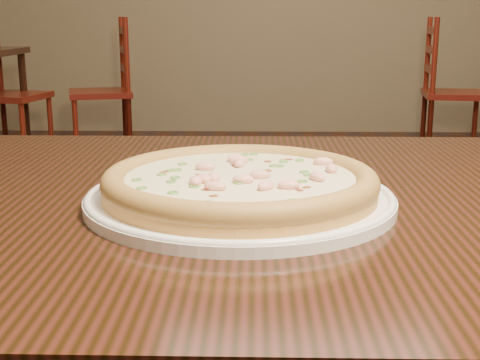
{
  "coord_description": "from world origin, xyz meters",
  "views": [
    {
      "loc": [
        -0.33,
        -1.11,
        0.96
      ],
      "look_at": [
        -0.35,
        -0.37,
        0.78
      ],
      "focal_mm": 50.0,
      "sensor_mm": 36.0,
      "label": 1
    }
  ],
  "objects_px": {
    "plate": "(240,198)",
    "chair_b": "(108,92)",
    "hero_table": "(337,271)",
    "chair_a": "(3,95)",
    "chair_c": "(447,93)",
    "pizza": "(240,182)"
  },
  "relations": [
    {
      "from": "hero_table",
      "to": "chair_c",
      "type": "height_order",
      "value": "chair_c"
    },
    {
      "from": "hero_table",
      "to": "plate",
      "type": "distance_m",
      "value": 0.17
    },
    {
      "from": "plate",
      "to": "chair_a",
      "type": "xyz_separation_m",
      "value": [
        -1.69,
        3.73,
        -0.32
      ]
    },
    {
      "from": "chair_a",
      "to": "chair_c",
      "type": "xyz_separation_m",
      "value": [
        3.03,
        0.19,
        0.0
      ]
    },
    {
      "from": "hero_table",
      "to": "chair_b",
      "type": "xyz_separation_m",
      "value": [
        -1.14,
        3.88,
        -0.21
      ]
    },
    {
      "from": "plate",
      "to": "chair_b",
      "type": "distance_m",
      "value": 4.08
    },
    {
      "from": "chair_a",
      "to": "chair_b",
      "type": "height_order",
      "value": "same"
    },
    {
      "from": "plate",
      "to": "chair_a",
      "type": "height_order",
      "value": "chair_a"
    },
    {
      "from": "hero_table",
      "to": "chair_c",
      "type": "xyz_separation_m",
      "value": [
        1.22,
        3.87,
        -0.21
      ]
    },
    {
      "from": "chair_a",
      "to": "chair_b",
      "type": "relative_size",
      "value": 1.0
    },
    {
      "from": "hero_table",
      "to": "pizza",
      "type": "bearing_deg",
      "value": -157.35
    },
    {
      "from": "pizza",
      "to": "chair_a",
      "type": "relative_size",
      "value": 0.33
    },
    {
      "from": "pizza",
      "to": "chair_c",
      "type": "distance_m",
      "value": 4.15
    },
    {
      "from": "hero_table",
      "to": "plate",
      "type": "height_order",
      "value": "plate"
    },
    {
      "from": "chair_b",
      "to": "chair_c",
      "type": "relative_size",
      "value": 1.0
    },
    {
      "from": "hero_table",
      "to": "chair_b",
      "type": "distance_m",
      "value": 4.05
    },
    {
      "from": "chair_a",
      "to": "chair_c",
      "type": "bearing_deg",
      "value": 3.55
    },
    {
      "from": "plate",
      "to": "hero_table",
      "type": "bearing_deg",
      "value": 22.62
    },
    {
      "from": "plate",
      "to": "pizza",
      "type": "bearing_deg",
      "value": -3.96
    },
    {
      "from": "hero_table",
      "to": "chair_c",
      "type": "distance_m",
      "value": 4.06
    },
    {
      "from": "hero_table",
      "to": "plate",
      "type": "xyz_separation_m",
      "value": [
        -0.12,
        -0.05,
        0.11
      ]
    },
    {
      "from": "pizza",
      "to": "chair_c",
      "type": "bearing_deg",
      "value": 71.14
    }
  ]
}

